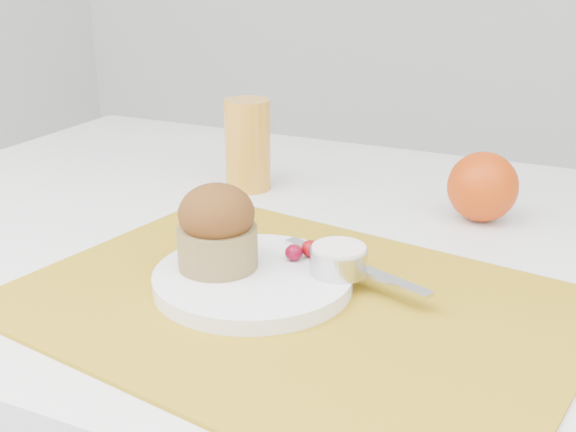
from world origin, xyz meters
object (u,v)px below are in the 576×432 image
at_px(plate, 253,279).
at_px(juice_glass, 248,145).
at_px(muffin, 217,228).
at_px(orange, 483,187).

distance_m(plate, juice_glass, 0.32).
bearing_deg(plate, muffin, -176.22).
bearing_deg(juice_glass, plate, -61.19).
distance_m(plate, muffin, 0.06).
relative_size(orange, juice_glass, 0.69).
relative_size(plate, muffin, 2.16).
relative_size(plate, orange, 2.28).
distance_m(plate, orange, 0.33).
height_order(plate, juice_glass, juice_glass).
xyz_separation_m(orange, juice_glass, (-0.31, -0.01, 0.02)).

